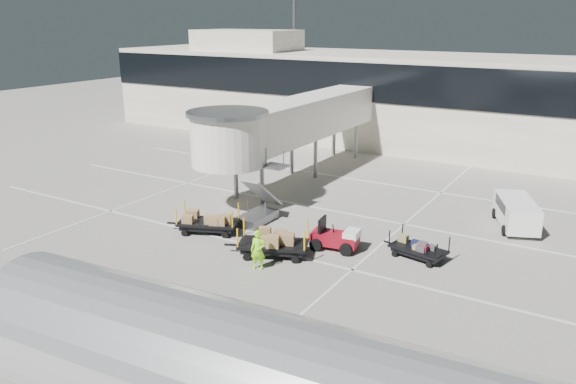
% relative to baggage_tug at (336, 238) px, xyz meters
% --- Properties ---
extents(ground, '(140.00, 140.00, 0.00)m').
position_rel_baggage_tug_xyz_m(ground, '(-4.22, -3.85, -0.57)').
color(ground, '#A5A094').
rests_on(ground, ground).
extents(lane_markings, '(40.00, 30.00, 0.02)m').
position_rel_baggage_tug_xyz_m(lane_markings, '(-4.89, 5.48, -0.56)').
color(lane_markings, silver).
rests_on(lane_markings, ground).
extents(terminal, '(64.00, 12.11, 15.20)m').
position_rel_baggage_tug_xyz_m(terminal, '(-4.57, 26.09, 3.54)').
color(terminal, white).
rests_on(terminal, ground).
extents(jet_bridge, '(5.70, 20.40, 6.03)m').
position_rel_baggage_tug_xyz_m(jet_bridge, '(-8.19, 8.41, 3.71)').
color(jet_bridge, white).
rests_on(jet_bridge, ground).
extents(baggage_tug, '(2.54, 1.82, 1.57)m').
position_rel_baggage_tug_xyz_m(baggage_tug, '(0.00, 0.00, 0.00)').
color(baggage_tug, maroon).
rests_on(baggage_tug, ground).
extents(suitcase_cart, '(3.36, 1.83, 1.29)m').
position_rel_baggage_tug_xyz_m(suitcase_cart, '(3.87, 1.03, -0.10)').
color(suitcase_cart, black).
rests_on(suitcase_cart, ground).
extents(box_cart_near, '(4.14, 2.87, 1.62)m').
position_rel_baggage_tug_xyz_m(box_cart_near, '(-2.22, -2.25, 0.08)').
color(box_cart_near, black).
rests_on(box_cart_near, ground).
extents(box_cart_far, '(3.95, 2.70, 1.54)m').
position_rel_baggage_tug_xyz_m(box_cart_far, '(-6.97, -1.58, 0.03)').
color(box_cart_far, black).
rests_on(box_cart_far, ground).
extents(ground_worker, '(0.81, 0.66, 1.91)m').
position_rel_baggage_tug_xyz_m(ground_worker, '(-2.02, -4.02, 0.39)').
color(ground_worker, '#8AF119').
rests_on(ground_worker, ground).
extents(minivan, '(3.14, 4.51, 1.59)m').
position_rel_baggage_tug_xyz_m(minivan, '(7.14, 7.98, 0.38)').
color(minivan, white).
rests_on(minivan, ground).
extents(belt_loader, '(4.17, 2.26, 1.91)m').
position_rel_baggage_tug_xyz_m(belt_loader, '(-19.62, 18.89, 0.16)').
color(belt_loader, maroon).
rests_on(belt_loader, ground).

